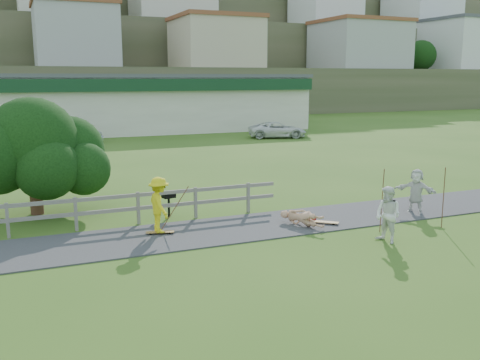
{
  "coord_description": "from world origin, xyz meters",
  "views": [
    {
      "loc": [
        -5.62,
        -13.9,
        4.83
      ],
      "look_at": [
        1.13,
        2.0,
        1.5
      ],
      "focal_mm": 40.0,
      "sensor_mm": 36.0,
      "label": 1
    }
  ],
  "objects": [
    {
      "name": "ground",
      "position": [
        0.0,
        0.0,
        0.0
      ],
      "size": [
        260.0,
        260.0,
        0.0
      ],
      "primitive_type": "plane",
      "color": "#375D1A",
      "rests_on": "ground"
    },
    {
      "name": "path",
      "position": [
        0.0,
        1.5,
        0.02
      ],
      "size": [
        34.0,
        3.0,
        0.04
      ],
      "primitive_type": "cube",
      "color": "#333336",
      "rests_on": "ground"
    },
    {
      "name": "fence",
      "position": [
        -4.62,
        3.3,
        0.72
      ],
      "size": [
        15.05,
        0.1,
        1.1
      ],
      "color": "#625E56",
      "rests_on": "ground"
    },
    {
      "name": "strip_mall",
      "position": [
        4.0,
        34.94,
        2.58
      ],
      "size": [
        32.5,
        10.75,
        5.1
      ],
      "color": "beige",
      "rests_on": "ground"
    },
    {
      "name": "hillside",
      "position": [
        0.0,
        91.31,
        14.41
      ],
      "size": [
        220.0,
        67.0,
        47.5
      ],
      "color": "#414C2C",
      "rests_on": "ground"
    },
    {
      "name": "skater_rider",
      "position": [
        -1.66,
        1.81,
        0.87
      ],
      "size": [
        0.72,
        1.16,
        1.73
      ],
      "primitive_type": "imported",
      "rotation": [
        0.0,
        0.0,
        1.64
      ],
      "color": "yellow",
      "rests_on": "ground"
    },
    {
      "name": "skater_fallen",
      "position": [
        2.87,
        0.91,
        0.29
      ],
      "size": [
        1.63,
        1.02,
        0.59
      ],
      "primitive_type": "imported",
      "rotation": [
        0.0,
        0.0,
        0.43
      ],
      "color": "tan",
      "rests_on": "ground"
    },
    {
      "name": "spectator_a",
      "position": [
        4.35,
        -1.57,
        0.84
      ],
      "size": [
        0.79,
        0.93,
        1.69
      ],
      "primitive_type": "imported",
      "rotation": [
        0.0,
        0.0,
        4.91
      ],
      "color": "white",
      "rests_on": "ground"
    },
    {
      "name": "spectator_d",
      "position": [
        7.52,
        0.89,
        0.81
      ],
      "size": [
        1.2,
        1.53,
        1.62
      ],
      "primitive_type": "imported",
      "rotation": [
        0.0,
        0.0,
        5.27
      ],
      "color": "silver",
      "rests_on": "ground"
    },
    {
      "name": "car_silver",
      "position": [
        -1.87,
        26.87,
        0.74
      ],
      "size": [
        4.74,
        2.5,
        1.49
      ],
      "primitive_type": "imported",
      "rotation": [
        0.0,
        0.0,
        1.79
      ],
      "color": "#A2A5A9",
      "rests_on": "ground"
    },
    {
      "name": "car_white",
      "position": [
        14.0,
        24.63,
        0.64
      ],
      "size": [
        5.03,
        3.3,
        1.28
      ],
      "primitive_type": "imported",
      "rotation": [
        0.0,
        0.0,
        1.3
      ],
      "color": "white",
      "rests_on": "ground"
    },
    {
      "name": "tree",
      "position": [
        -5.06,
        6.07,
        1.68
      ],
      "size": [
        5.24,
        5.24,
        3.36
      ],
      "primitive_type": null,
      "color": "black",
      "rests_on": "ground"
    },
    {
      "name": "bbq",
      "position": [
        -0.81,
        3.83,
        0.46
      ],
      "size": [
        0.48,
        0.41,
        0.91
      ],
      "primitive_type": null,
      "rotation": [
        0.0,
        0.0,
        0.23
      ],
      "color": "black",
      "rests_on": "ground"
    },
    {
      "name": "longboard_rider",
      "position": [
        -1.66,
        1.81,
        0.05
      ],
      "size": [
        0.9,
        0.44,
        0.1
      ],
      "primitive_type": null,
      "rotation": [
        0.0,
        0.0,
        -0.28
      ],
      "color": "olive",
      "rests_on": "ground"
    },
    {
      "name": "longboard_fallen",
      "position": [
        3.67,
        0.81,
        0.05
      ],
      "size": [
        0.86,
        0.77,
        0.1
      ],
      "primitive_type": null,
      "rotation": [
        0.0,
        0.0,
        -0.7
      ],
      "color": "olive",
      "rests_on": "ground"
    },
    {
      "name": "helmet",
      "position": [
        3.47,
        1.26,
        0.14
      ],
      "size": [
        0.27,
        0.27,
        0.27
      ],
      "primitive_type": "sphere",
      "color": "#B60B10",
      "rests_on": "ground"
    },
    {
      "name": "pole_rider",
      "position": [
        -1.06,
        2.21,
        0.84
      ],
      "size": [
        0.03,
        0.03,
        1.69
      ],
      "primitive_type": "cylinder",
      "color": "brown",
      "rests_on": "ground"
    },
    {
      "name": "pole_spec_left",
      "position": [
        4.88,
        -0.59,
        1.02
      ],
      "size": [
        0.03,
        0.03,
        2.03
      ],
      "primitive_type": "cylinder",
      "color": "brown",
      "rests_on": "ground"
    },
    {
      "name": "pole_spec_right",
      "position": [
        7.0,
        -0.99,
        1.0
      ],
      "size": [
        0.03,
        0.03,
        2.0
      ],
      "primitive_type": "cylinder",
      "color": "brown",
      "rests_on": "ground"
    }
  ]
}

